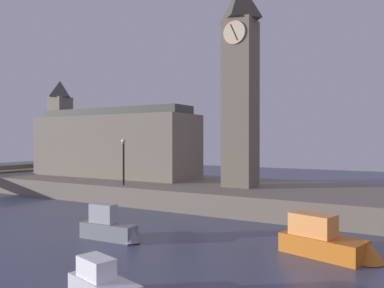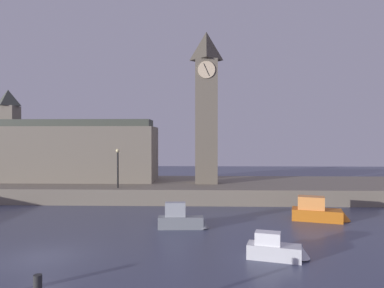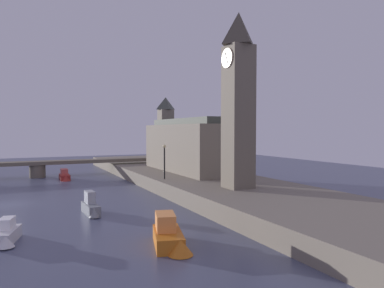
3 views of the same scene
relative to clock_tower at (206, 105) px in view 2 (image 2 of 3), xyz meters
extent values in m
plane|color=#474C66|center=(-8.79, -19.08, -9.75)|extent=(120.00, 120.00, 0.00)
cube|color=slate|center=(-8.79, 0.92, -9.00)|extent=(70.00, 12.00, 1.50)
cube|color=#6B6051|center=(0.00, 0.01, -1.77)|extent=(2.31, 2.31, 12.96)
cylinder|color=beige|center=(0.00, -1.21, 3.50)|extent=(1.76, 0.12, 1.76)
cube|color=black|center=(0.00, -1.28, 3.50)|extent=(0.64, 0.04, 1.30)
pyramid|color=#4A4339|center=(0.00, 0.01, 6.22)|extent=(2.54, 2.54, 3.02)
cube|color=slate|center=(-14.46, 1.70, -5.25)|extent=(17.56, 5.48, 6.00)
cube|color=slate|center=(-22.27, 1.70, -4.06)|extent=(1.95, 1.95, 8.38)
pyramid|color=#474C42|center=(-22.27, 1.70, 1.05)|extent=(2.15, 2.15, 1.82)
cube|color=#42473D|center=(-14.46, 1.70, -1.84)|extent=(16.68, 3.29, 0.80)
cylinder|color=black|center=(-8.48, -3.92, -6.56)|extent=(0.16, 0.16, 3.38)
sphere|color=#F2E099|center=(-8.48, -3.92, -4.68)|extent=(0.36, 0.36, 0.36)
cube|color=silver|center=(3.29, -18.84, -9.37)|extent=(2.89, 1.74, 0.75)
cube|color=white|center=(2.97, -18.84, -8.67)|extent=(1.42, 1.05, 0.65)
cone|color=silver|center=(4.65, -18.84, -9.33)|extent=(1.17, 1.17, 0.68)
cube|color=gray|center=(-1.90, -12.92, -9.33)|extent=(3.15, 1.07, 0.83)
cube|color=#A8ADB2|center=(-2.28, -12.92, -8.43)|extent=(1.43, 0.71, 0.98)
cone|color=gray|center=(-0.35, -12.92, -9.29)|extent=(0.86, 0.86, 0.78)
cube|color=orange|center=(8.27, -10.26, -9.32)|extent=(3.88, 2.50, 0.86)
cube|color=#FF9947|center=(7.83, -10.26, -8.40)|extent=(2.14, 1.58, 0.97)
cone|color=orange|center=(10.06, -10.26, -9.28)|extent=(1.75, 1.75, 0.90)
camera|label=1|loc=(11.74, -27.90, -4.60)|focal=35.96mm
camera|label=2|loc=(-0.41, -36.78, -3.52)|focal=32.53mm
camera|label=3|loc=(27.56, -18.03, -2.94)|focal=33.41mm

